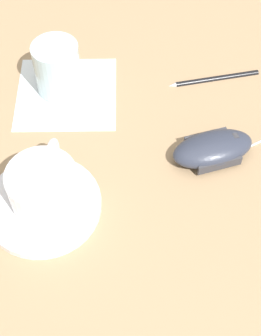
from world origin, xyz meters
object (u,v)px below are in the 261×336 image
(saucer, at_px, (43,205))
(computer_mouse, at_px, (213,149))
(drinking_glass, at_px, (57,68))
(pen, at_px, (215,77))
(coffee_cup, at_px, (44,186))

(saucer, bearing_deg, computer_mouse, -64.77)
(drinking_glass, bearing_deg, computer_mouse, -115.67)
(computer_mouse, relative_size, drinking_glass, 1.58)
(drinking_glass, distance_m, pen, 0.25)
(saucer, bearing_deg, drinking_glass, 3.61)
(saucer, height_order, coffee_cup, coffee_cup)
(saucer, height_order, pen, saucer)
(saucer, height_order, computer_mouse, computer_mouse)
(saucer, xyz_separation_m, pen, (0.26, -0.23, -0.00))
(drinking_glass, bearing_deg, pen, -80.27)
(coffee_cup, bearing_deg, drinking_glass, 4.90)
(coffee_cup, bearing_deg, pen, -41.50)
(drinking_glass, bearing_deg, coffee_cup, -175.10)
(computer_mouse, bearing_deg, saucer, 115.23)
(pen, bearing_deg, drinking_glass, 99.73)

